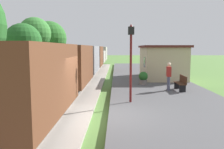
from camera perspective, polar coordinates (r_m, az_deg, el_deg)
ground_plane at (r=9.38m, az=-2.11°, el=-11.18°), size 160.00×160.00×0.00m
platform_slab at (r=9.71m, az=17.40°, el=-10.09°), size 6.00×60.00×0.25m
track_ballast at (r=9.79m, az=-16.52°, el=-10.33°), size 3.80×60.00×0.12m
rail_near at (r=9.56m, az=-12.37°, el=-9.80°), size 0.07×60.00×0.14m
rail_far at (r=9.99m, az=-20.54°, el=-9.36°), size 0.07×60.00×0.14m
freight_train at (r=23.59m, az=-6.04°, el=3.53°), size 2.50×39.20×2.72m
station_hut at (r=20.68m, az=11.91°, el=3.05°), size 3.50×5.80×2.78m
bench_near_hut at (r=15.03m, az=16.34°, el=-1.90°), size 0.42×1.50×0.91m
person_waiting at (r=14.68m, az=13.53°, el=-0.19°), size 0.25×0.39×1.71m
potted_planter at (r=16.80m, az=7.55°, el=-0.82°), size 0.64×0.64×0.92m
lamp_post_near at (r=11.16m, az=4.60°, el=6.24°), size 0.28×0.28×3.70m
tree_trackside_far at (r=19.81m, az=-20.66°, el=7.38°), size 2.86×2.86×4.74m
tree_field_left at (r=26.17m, az=-18.14°, el=9.38°), size 3.33×3.33×5.99m
tree_field_distant at (r=31.68m, az=-14.91°, el=8.42°), size 4.40×4.40×6.23m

